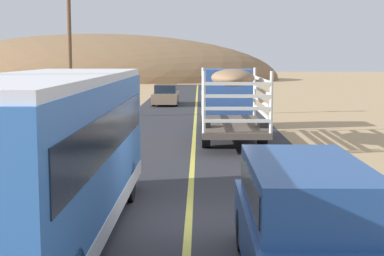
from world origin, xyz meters
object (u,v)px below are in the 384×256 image
object	(u,v)px
power_pole_mid	(69,41)
suv_near	(305,216)
car_far	(166,95)
bus	(47,154)
livestock_truck	(229,95)

from	to	relation	value
power_pole_mid	suv_near	bearing A→B (deg)	-69.66
car_far	power_pole_mid	bearing A→B (deg)	-118.62
bus	power_pole_mid	xyz separation A→B (m)	(-4.56, 22.69, 2.65)
livestock_truck	power_pole_mid	distance (m)	11.23
livestock_truck	bus	distance (m)	16.72
suv_near	car_far	size ratio (longest dim) A/B	1.05
suv_near	livestock_truck	xyz separation A→B (m)	(-0.30, 17.99, 0.70)
suv_near	car_far	xyz separation A→B (m)	(-4.13, 33.57, -0.40)
suv_near	power_pole_mid	world-z (taller)	power_pole_mid
suv_near	bus	xyz separation A→B (m)	(-4.51, 1.81, 0.66)
livestock_truck	car_far	world-z (taller)	livestock_truck
suv_near	power_pole_mid	xyz separation A→B (m)	(-9.08, 24.50, 3.31)
livestock_truck	bus	xyz separation A→B (m)	(-4.21, -16.18, -0.04)
livestock_truck	car_far	size ratio (longest dim) A/B	2.20
livestock_truck	bus	world-z (taller)	bus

